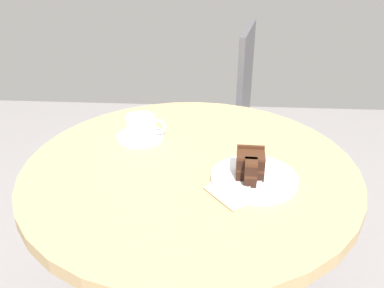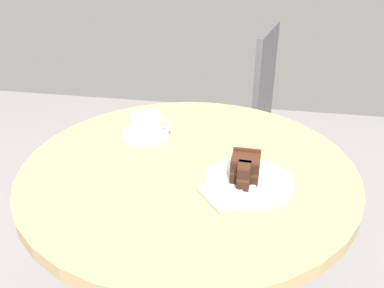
{
  "view_description": "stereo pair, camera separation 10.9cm",
  "coord_description": "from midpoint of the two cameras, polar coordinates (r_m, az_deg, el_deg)",
  "views": [
    {
      "loc": [
        0.06,
        -0.92,
        1.29
      ],
      "look_at": [
        0.0,
        0.04,
        0.78
      ],
      "focal_mm": 38.0,
      "sensor_mm": 36.0,
      "label": 1
    },
    {
      "loc": [
        0.17,
        -0.91,
        1.29
      ],
      "look_at": [
        0.0,
        0.04,
        0.78
      ],
      "focal_mm": 38.0,
      "sensor_mm": 36.0,
      "label": 2
    }
  ],
  "objects": [
    {
      "name": "cake_plate",
      "position": [
        1.01,
        5.66,
        -4.88
      ],
      "size": [
        0.21,
        0.21,
        0.01
      ],
      "color": "white",
      "rests_on": "cafe_table"
    },
    {
      "name": "cake_slice",
      "position": [
        0.99,
        5.07,
        -3.1
      ],
      "size": [
        0.07,
        0.09,
        0.07
      ],
      "rotation": [
        0.0,
        0.0,
        4.68
      ],
      "color": "black",
      "rests_on": "cake_plate"
    },
    {
      "name": "napkin",
      "position": [
        0.97,
        3.41,
        -6.63
      ],
      "size": [
        0.18,
        0.17,
        0.0
      ],
      "rotation": [
        0.0,
        0.0,
        3.66
      ],
      "color": "tan",
      "rests_on": "cafe_table"
    },
    {
      "name": "fork",
      "position": [
        0.97,
        5.39,
        -5.82
      ],
      "size": [
        0.11,
        0.1,
        0.0
      ],
      "rotation": [
        0.0,
        0.0,
        3.85
      ],
      "color": "#B7B7BC",
      "rests_on": "cake_plate"
    },
    {
      "name": "cafe_chair",
      "position": [
        1.86,
        2.98,
        4.08
      ],
      "size": [
        0.44,
        0.44,
        0.94
      ],
      "rotation": [
        0.0,
        0.0,
        4.53
      ],
      "color": "#4C4C51",
      "rests_on": "ground"
    },
    {
      "name": "cafe_table",
      "position": [
        1.14,
        -3.03,
        -7.99
      ],
      "size": [
        0.88,
        0.88,
        0.74
      ],
      "color": "tan",
      "rests_on": "ground"
    },
    {
      "name": "teaspoon",
      "position": [
        1.26,
        -10.82,
        2.09
      ],
      "size": [
        0.05,
        0.1,
        0.0
      ],
      "rotation": [
        0.0,
        0.0,
        1.21
      ],
      "color": "#B7B7BC",
      "rests_on": "saucer"
    },
    {
      "name": "saucer",
      "position": [
        1.22,
        -9.78,
        1.01
      ],
      "size": [
        0.14,
        0.14,
        0.01
      ],
      "color": "white",
      "rests_on": "cafe_table"
    },
    {
      "name": "coffee_cup",
      "position": [
        1.21,
        -9.68,
        2.48
      ],
      "size": [
        0.12,
        0.09,
        0.06
      ],
      "color": "white",
      "rests_on": "saucer"
    }
  ]
}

